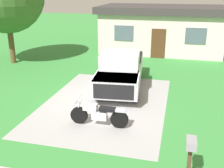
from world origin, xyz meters
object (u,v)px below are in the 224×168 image
object	(u,v)px
motorcycle	(98,114)
pickup_truck	(121,69)
mailbox	(191,149)
neighbor_house	(161,28)

from	to	relation	value
motorcycle	pickup_truck	size ratio (longest dim) A/B	0.38
pickup_truck	mailbox	world-z (taller)	pickup_truck
motorcycle	mailbox	bearing A→B (deg)	-36.75
mailbox	neighbor_house	bearing A→B (deg)	97.10
pickup_truck	mailbox	bearing A→B (deg)	-64.03
mailbox	neighbor_house	world-z (taller)	neighbor_house
neighbor_house	pickup_truck	bearing A→B (deg)	-98.19
motorcycle	pickup_truck	xyz separation A→B (m)	(-0.07, 4.32, 0.48)
motorcycle	neighbor_house	bearing A→B (deg)	84.74
motorcycle	pickup_truck	distance (m)	4.34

